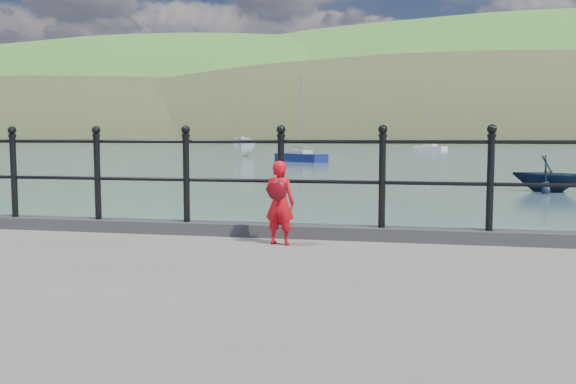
% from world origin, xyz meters
% --- Properties ---
extents(ground, '(600.00, 600.00, 0.00)m').
position_xyz_m(ground, '(0.00, 0.00, 0.00)').
color(ground, '#2D4251').
rests_on(ground, ground).
extents(kerb, '(60.00, 0.30, 0.15)m').
position_xyz_m(kerb, '(0.00, -0.15, 1.07)').
color(kerb, '#28282B').
rests_on(kerb, quay).
extents(railing, '(18.11, 0.11, 1.20)m').
position_xyz_m(railing, '(0.00, -0.15, 1.82)').
color(railing, black).
rests_on(railing, kerb).
extents(far_shore, '(830.00, 200.00, 156.00)m').
position_xyz_m(far_shore, '(38.34, 239.41, -22.57)').
color(far_shore, '#333A21').
rests_on(far_shore, ground).
extents(child, '(0.38, 0.33, 0.94)m').
position_xyz_m(child, '(0.70, -0.68, 1.48)').
color(child, red).
rests_on(child, quay).
extents(launch_white, '(2.92, 5.94, 2.20)m').
position_xyz_m(launch_white, '(-15.49, 55.91, 1.10)').
color(launch_white, white).
rests_on(launch_white, ground).
extents(launch_navy, '(3.48, 3.28, 1.45)m').
position_xyz_m(launch_navy, '(7.48, 18.54, 0.73)').
color(launch_navy, '#0E1B33').
rests_on(launch_navy, ground).
extents(sailboat_port, '(5.15, 4.47, 7.66)m').
position_xyz_m(sailboat_port, '(-7.41, 45.20, 0.34)').
color(sailboat_port, navy).
rests_on(sailboat_port, ground).
extents(sailboat_deep, '(5.31, 4.65, 8.18)m').
position_xyz_m(sailboat_deep, '(4.83, 89.88, 0.34)').
color(sailboat_deep, white).
rests_on(sailboat_deep, ground).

